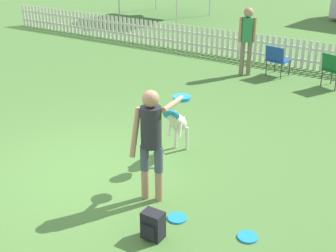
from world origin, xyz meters
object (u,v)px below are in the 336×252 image
object	(u,v)px
frisbee_near_handler	(177,218)
spectator_standing	(247,35)
leaping_dog	(177,123)
backpack_on_grass	(153,225)
handler_person	(153,133)
frisbee_near_dog	(248,237)
folding_chair_blue_left	(277,58)
folding_chair_center	(333,68)

from	to	relation	value
frisbee_near_handler	spectator_standing	distance (m)	6.60
leaping_dog	backpack_on_grass	world-z (taller)	leaping_dog
handler_person	frisbee_near_dog	world-z (taller)	handler_person
frisbee_near_dog	folding_chair_blue_left	size ratio (longest dim) A/B	0.33
folding_chair_blue_left	folding_chair_center	xyz separation A→B (m)	(1.41, -0.19, 0.03)
handler_person	leaping_dog	world-z (taller)	handler_person
frisbee_near_handler	folding_chair_blue_left	xyz separation A→B (m)	(-1.05, 6.57, 0.45)
frisbee_near_dog	folding_chair_blue_left	distance (m)	6.77
frisbee_near_dog	folding_chair_blue_left	bearing A→B (deg)	107.20
folding_chair_blue_left	spectator_standing	size ratio (longest dim) A/B	0.47
backpack_on_grass	spectator_standing	world-z (taller)	spectator_standing
leaping_dog	frisbee_near_dog	world-z (taller)	leaping_dog
handler_person	frisbee_near_handler	xyz separation A→B (m)	(0.55, -0.27, -1.00)
leaping_dog	frisbee_near_handler	distance (m)	1.89
handler_person	backpack_on_grass	distance (m)	1.24
leaping_dog	spectator_standing	distance (m)	4.84
leaping_dog	folding_chair_blue_left	world-z (taller)	leaping_dog
frisbee_near_handler	folding_chair_center	xyz separation A→B (m)	(0.36, 6.38, 0.48)
backpack_on_grass	spectator_standing	distance (m)	7.05
leaping_dog	folding_chair_blue_left	bearing A→B (deg)	-104.76
handler_person	frisbee_near_dog	xyz separation A→B (m)	(1.50, -0.15, -1.00)
handler_person	folding_chair_center	distance (m)	6.20
leaping_dog	backpack_on_grass	size ratio (longest dim) A/B	2.81
folding_chair_center	spectator_standing	world-z (taller)	spectator_standing
leaping_dog	folding_chair_center	size ratio (longest dim) A/B	1.23
frisbee_near_dog	frisbee_near_handler	bearing A→B (deg)	-172.98
folding_chair_center	frisbee_near_handler	bearing A→B (deg)	108.53
backpack_on_grass	folding_chair_center	xyz separation A→B (m)	(0.41, 6.88, 0.32)
handler_person	spectator_standing	xyz separation A→B (m)	(-1.22, 6.01, 0.01)
handler_person	spectator_standing	size ratio (longest dim) A/B	0.96
frisbee_near_handler	folding_chair_blue_left	bearing A→B (deg)	99.10
frisbee_near_dog	spectator_standing	world-z (taller)	spectator_standing
leaping_dog	frisbee_near_handler	xyz separation A→B (m)	(0.93, -1.54, -0.59)
frisbee_near_handler	leaping_dog	bearing A→B (deg)	121.14
leaping_dog	frisbee_near_dog	size ratio (longest dim) A/B	3.99
folding_chair_center	spectator_standing	distance (m)	2.19
leaping_dog	spectator_standing	world-z (taller)	spectator_standing
backpack_on_grass	spectator_standing	bearing A→B (deg)	104.19
handler_person	folding_chair_center	bearing A→B (deg)	65.39
frisbee_near_handler	folding_chair_blue_left	distance (m)	6.67
backpack_on_grass	folding_chair_center	distance (m)	6.90
frisbee_near_dog	folding_chair_center	bearing A→B (deg)	95.38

